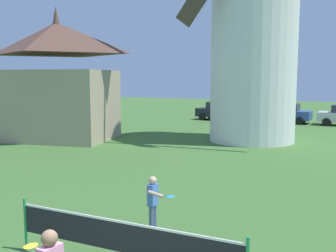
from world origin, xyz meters
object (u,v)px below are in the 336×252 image
(tennis_net, at_px, (121,237))
(parked_car_blue, at_px, (283,113))
(windmill, at_px, (255,9))
(parked_car_black, at_px, (222,111))
(player_far, at_px, (154,199))
(chapel, at_px, (58,83))

(tennis_net, relative_size, parked_car_blue, 1.06)
(windmill, bearing_deg, tennis_net, -85.11)
(parked_car_blue, bearing_deg, tennis_net, -87.34)
(parked_car_black, relative_size, parked_car_blue, 1.01)
(windmill, relative_size, player_far, 12.02)
(parked_car_black, distance_m, parked_car_blue, 4.97)
(parked_car_black, bearing_deg, windmill, -64.15)
(parked_car_blue, distance_m, chapel, 17.95)
(windmill, height_order, parked_car_black, windmill)
(tennis_net, distance_m, player_far, 2.17)
(player_far, bearing_deg, parked_car_black, 103.51)
(windmill, height_order, parked_car_blue, windmill)
(player_far, distance_m, chapel, 15.28)
(tennis_net, height_order, parked_car_blue, parked_car_blue)
(windmill, height_order, chapel, windmill)
(windmill, xyz_separation_m, parked_car_blue, (0.16, 10.26, -6.50))
(windmill, relative_size, chapel, 2.00)
(tennis_net, bearing_deg, windmill, 94.89)
(parked_car_black, xyz_separation_m, parked_car_blue, (4.96, 0.33, -0.00))
(parked_car_black, height_order, chapel, chapel)
(tennis_net, distance_m, chapel, 17.04)
(chapel, bearing_deg, parked_car_blue, 53.78)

